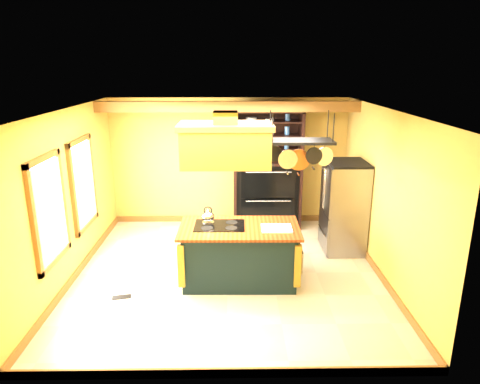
{
  "coord_description": "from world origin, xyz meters",
  "views": [
    {
      "loc": [
        0.11,
        -6.46,
        3.35
      ],
      "look_at": [
        0.21,
        0.3,
        1.33
      ],
      "focal_mm": 32.0,
      "sensor_mm": 36.0,
      "label": 1
    }
  ],
  "objects_px": {
    "range_hood": "(226,143)",
    "refrigerator": "(344,209)",
    "pot_rack": "(300,148)",
    "kitchen_island": "(239,253)",
    "hutch": "(267,183)"
  },
  "relations": [
    {
      "from": "kitchen_island",
      "to": "refrigerator",
      "type": "relative_size",
      "value": 1.15
    },
    {
      "from": "kitchen_island",
      "to": "refrigerator",
      "type": "distance_m",
      "value": 2.3
    },
    {
      "from": "kitchen_island",
      "to": "range_hood",
      "type": "relative_size",
      "value": 1.37
    },
    {
      "from": "kitchen_island",
      "to": "hutch",
      "type": "distance_m",
      "value": 2.59
    },
    {
      "from": "refrigerator",
      "to": "hutch",
      "type": "relative_size",
      "value": 0.66
    },
    {
      "from": "range_hood",
      "to": "hutch",
      "type": "xyz_separation_m",
      "value": [
        0.81,
        2.47,
        -1.29
      ]
    },
    {
      "from": "kitchen_island",
      "to": "pot_rack",
      "type": "bearing_deg",
      "value": 1.38
    },
    {
      "from": "refrigerator",
      "to": "pot_rack",
      "type": "bearing_deg",
      "value": -131.19
    },
    {
      "from": "pot_rack",
      "to": "range_hood",
      "type": "bearing_deg",
      "value": -179.43
    },
    {
      "from": "range_hood",
      "to": "refrigerator",
      "type": "relative_size",
      "value": 0.84
    },
    {
      "from": "refrigerator",
      "to": "hutch",
      "type": "height_order",
      "value": "hutch"
    },
    {
      "from": "range_hood",
      "to": "refrigerator",
      "type": "bearing_deg",
      "value": 29.1
    },
    {
      "from": "kitchen_island",
      "to": "range_hood",
      "type": "height_order",
      "value": "range_hood"
    },
    {
      "from": "range_hood",
      "to": "pot_rack",
      "type": "distance_m",
      "value": 1.11
    },
    {
      "from": "kitchen_island",
      "to": "hutch",
      "type": "height_order",
      "value": "hutch"
    }
  ]
}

